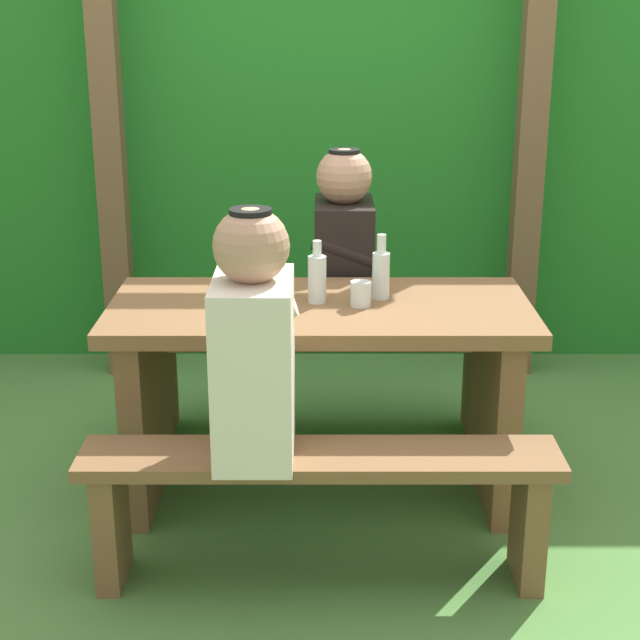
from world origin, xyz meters
TOP-DOWN VIEW (x-y plane):
  - ground_plane at (0.00, 0.00)m, footprint 12.00×12.00m
  - hedge_backdrop at (0.00, 1.74)m, footprint 6.40×0.66m
  - pergola_post_left at (-0.92, 1.20)m, footprint 0.12×0.12m
  - pergola_post_right at (0.92, 1.20)m, footprint 0.12×0.12m
  - picnic_table at (0.00, 0.00)m, footprint 1.40×0.64m
  - bench_near at (0.00, -0.53)m, footprint 1.40×0.24m
  - bench_far at (0.00, 0.53)m, footprint 1.40×0.24m
  - person_white_shirt at (-0.19, -0.52)m, footprint 0.25×0.35m
  - person_black_coat at (0.09, 0.52)m, footprint 0.25×0.35m
  - drinking_glass at (0.13, -0.02)m, footprint 0.07×0.07m
  - bottle_left at (-0.01, 0.02)m, footprint 0.06×0.06m
  - bottle_right at (-0.15, 0.08)m, footprint 0.06×0.06m
  - bottle_center at (0.20, 0.06)m, footprint 0.06×0.06m

SIDE VIEW (x-z plane):
  - ground_plane at x=0.00m, z-range 0.00..0.00m
  - bench_near at x=0.00m, z-range 0.09..0.51m
  - bench_far at x=0.00m, z-range 0.09..0.51m
  - picnic_table at x=0.00m, z-range 0.13..0.84m
  - drinking_glass at x=0.13m, z-range 0.70..0.79m
  - person_white_shirt at x=-0.19m, z-range 0.39..1.11m
  - person_black_coat at x=0.09m, z-range 0.39..1.11m
  - bottle_left at x=-0.01m, z-range 0.69..0.90m
  - bottle_center at x=0.20m, z-range 0.68..0.90m
  - bottle_right at x=-0.15m, z-range 0.68..0.93m
  - pergola_post_left at x=-0.92m, z-range 0.00..2.08m
  - pergola_post_right at x=0.92m, z-range 0.00..2.08m
  - hedge_backdrop at x=0.00m, z-range 0.00..2.16m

